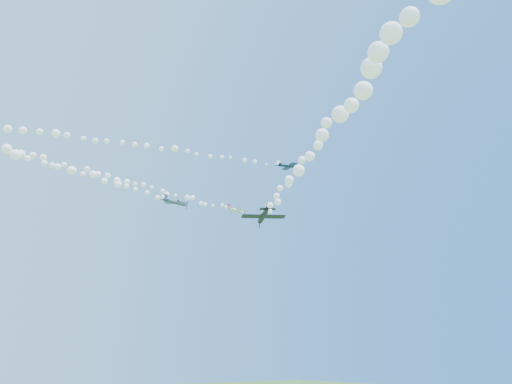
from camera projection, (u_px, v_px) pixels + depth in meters
plane_white at (236, 211)px, 115.67m from camera, size 6.09×6.42×2.26m
smoke_trail_white at (71, 167)px, 89.12m from camera, size 83.79×8.21×2.66m
plane_navy at (289, 166)px, 102.02m from camera, size 6.48×6.80×1.81m
smoke_trail_navy at (96, 140)px, 89.39m from camera, size 79.45×27.83×2.60m
plane_grey at (176, 202)px, 92.98m from camera, size 6.78×7.06×2.09m
plane_black at (263, 216)px, 77.59m from camera, size 7.98×7.52×2.68m
smoke_trail_black at (371, 72)px, 38.54m from camera, size 34.76×74.29×3.10m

